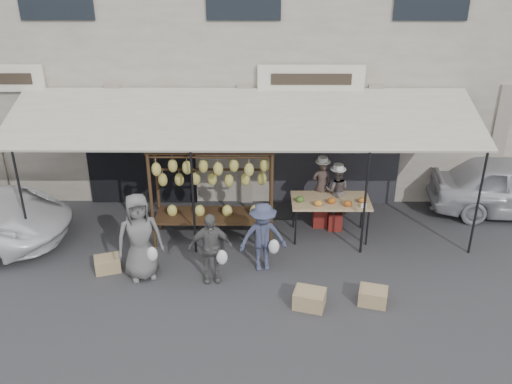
% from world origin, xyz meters
% --- Properties ---
extents(ground_plane, '(90.00, 90.00, 0.00)m').
position_xyz_m(ground_plane, '(0.00, 0.00, 0.00)').
color(ground_plane, '#2D2D30').
extents(shophouse, '(24.00, 6.15, 7.30)m').
position_xyz_m(shophouse, '(-0.00, 6.50, 3.65)').
color(shophouse, '#B6B0A0').
rests_on(shophouse, ground_plane).
extents(awning, '(10.00, 2.35, 2.92)m').
position_xyz_m(awning, '(0.01, 2.28, 2.57)').
color(awning, beige).
rests_on(awning, ground_plane).
extents(banana_rack, '(2.60, 0.90, 2.24)m').
position_xyz_m(banana_rack, '(-0.65, 1.70, 1.57)').
color(banana_rack, '#362414').
rests_on(banana_rack, ground_plane).
extents(produce_table, '(1.70, 0.90, 1.04)m').
position_xyz_m(produce_table, '(1.90, 1.79, 0.87)').
color(produce_table, tan).
rests_on(produce_table, ground_plane).
extents(vendor_left, '(0.47, 0.34, 1.18)m').
position_xyz_m(vendor_left, '(1.74, 2.30, 1.04)').
color(vendor_left, '#463933').
rests_on(vendor_left, stool_left).
extents(vendor_right, '(0.59, 0.49, 1.09)m').
position_xyz_m(vendor_right, '(2.06, 2.15, 0.98)').
color(vendor_right, '#5B514E').
rests_on(vendor_right, stool_right).
extents(customer_left, '(1.02, 0.84, 1.80)m').
position_xyz_m(customer_left, '(-1.95, 0.24, 0.90)').
color(customer_left, '#5F5E5D').
rests_on(customer_left, ground_plane).
extents(customer_mid, '(0.89, 0.47, 1.45)m').
position_xyz_m(customer_mid, '(-0.59, 0.14, 0.73)').
color(customer_mid, '#5D5B59').
rests_on(customer_mid, ground_plane).
extents(customer_right, '(1.03, 0.71, 1.47)m').
position_xyz_m(customer_right, '(0.42, 0.53, 0.73)').
color(customer_right, '#39405A').
rests_on(customer_right, ground_plane).
extents(stool_left, '(0.34, 0.34, 0.44)m').
position_xyz_m(stool_left, '(1.74, 2.30, 0.22)').
color(stool_left, maroon).
rests_on(stool_left, ground_plane).
extents(stool_right, '(0.38, 0.38, 0.43)m').
position_xyz_m(stool_right, '(2.06, 2.15, 0.21)').
color(stool_right, maroon).
rests_on(stool_right, ground_plane).
extents(crate_near_a, '(0.65, 0.56, 0.33)m').
position_xyz_m(crate_near_a, '(1.27, -0.70, 0.17)').
color(crate_near_a, tan).
rests_on(crate_near_a, ground_plane).
extents(crate_near_b, '(0.59, 0.50, 0.31)m').
position_xyz_m(crate_near_b, '(2.45, -0.60, 0.15)').
color(crate_near_b, tan).
rests_on(crate_near_b, ground_plane).
extents(crate_far, '(0.59, 0.51, 0.30)m').
position_xyz_m(crate_far, '(-2.70, 0.44, 0.15)').
color(crate_far, tan).
rests_on(crate_far, ground_plane).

